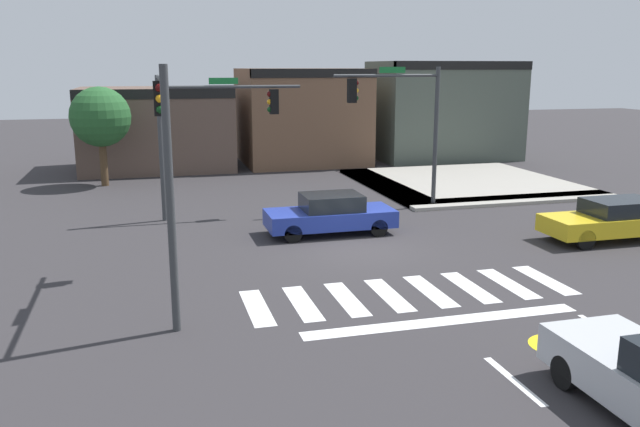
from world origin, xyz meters
The scene contains 11 objects.
ground_plane centered at (0.00, 0.00, 0.00)m, with size 120.00×120.00×0.00m, color #302D30.
crosswalk_near centered at (0.00, -4.50, 0.00)m, with size 8.60×2.53×0.01m.
bike_detector_marking centered at (1.75, -8.33, 0.00)m, with size 1.20×1.20×0.01m.
curb_corner_northeast centered at (8.49, 9.42, 0.07)m, with size 10.00×10.60×0.15m.
storefront_row centered at (3.63, 19.11, 2.78)m, with size 26.42×7.04×6.11m.
traffic_signal_northwest centered at (-3.89, 5.57, 3.81)m, with size 5.46×0.32×5.47m.
traffic_signal_northeast centered at (3.60, 5.34, 4.02)m, with size 4.51×0.32×5.78m.
traffic_signal_southwest centered at (-6.00, -3.37, 4.11)m, with size 0.32×5.50×5.83m.
car_blue centered at (-0.30, 1.96, 0.71)m, with size 4.49×1.81×1.42m.
car_yellow centered at (8.76, -1.36, 0.72)m, with size 4.70×1.79×1.39m.
roadside_tree centered at (-8.50, 14.00, 3.37)m, with size 2.92×2.92×4.86m.
Camera 1 is at (-6.43, -19.29, 5.76)m, focal length 36.22 mm.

